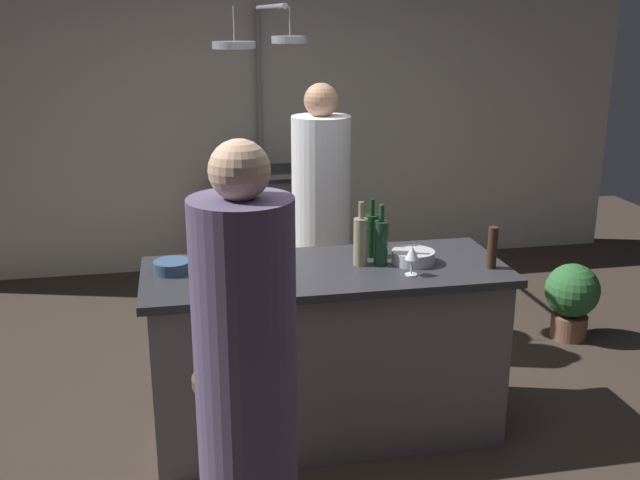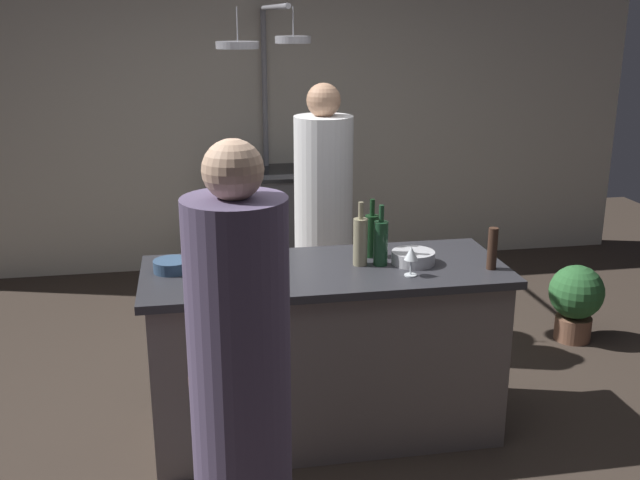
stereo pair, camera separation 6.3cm
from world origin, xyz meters
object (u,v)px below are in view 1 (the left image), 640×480
at_px(chef, 321,231).
at_px(pepper_mill, 492,248).
at_px(stove_range, 266,225).
at_px(wine_bottle_white, 361,240).
at_px(wine_glass_by_chef, 412,254).
at_px(mixing_bowl_steel, 413,257).
at_px(wine_glass_near_left_guest, 202,270).
at_px(wine_glass_near_right_guest, 259,250).
at_px(bar_stool_left, 226,441).
at_px(guest_left, 247,395).
at_px(wine_bottle_green, 381,242).
at_px(potted_plant, 572,296).
at_px(wine_bottle_red, 372,234).
at_px(mixing_bowl_blue, 172,267).

relative_size(chef, pepper_mill, 8.16).
xyz_separation_m(stove_range, wine_bottle_white, (0.18, -2.43, 0.58)).
distance_m(chef, wine_glass_by_chef, 1.21).
relative_size(pepper_mill, mixing_bowl_steel, 0.97).
xyz_separation_m(wine_glass_by_chef, wine_glass_near_left_guest, (-0.99, -0.04, 0.00)).
bearing_deg(wine_glass_near_right_guest, bar_stool_left, -109.71).
relative_size(guest_left, wine_glass_near_right_guest, 11.76).
distance_m(wine_bottle_green, wine_glass_by_chef, 0.21).
relative_size(potted_plant, wine_bottle_green, 1.69).
bearing_deg(wine_bottle_green, wine_glass_by_chef, -60.81).
relative_size(wine_bottle_red, wine_glass_near_right_guest, 2.08).
height_order(guest_left, pepper_mill, guest_left).
bearing_deg(guest_left, wine_glass_near_left_guest, 98.34).
xyz_separation_m(stove_range, guest_left, (-0.50, -3.46, 0.35)).
bearing_deg(wine_bottle_green, wine_glass_near_left_guest, -166.16).
bearing_deg(pepper_mill, bar_stool_left, -161.16).
bearing_deg(wine_bottle_white, potted_plant, 25.64).
relative_size(guest_left, potted_plant, 3.30).
bearing_deg(bar_stool_left, wine_bottle_green, 36.60).
distance_m(bar_stool_left, wine_glass_near_right_guest, 0.93).
xyz_separation_m(stove_range, wine_glass_near_left_guest, (-0.61, -2.67, 0.56)).
bearing_deg(wine_bottle_green, mixing_bowl_blue, 175.47).
xyz_separation_m(potted_plant, mixing_bowl_steel, (-1.40, -0.83, 0.63)).
bearing_deg(mixing_bowl_steel, chef, 105.35).
relative_size(wine_glass_near_right_guest, mixing_bowl_steel, 0.67).
bearing_deg(wine_glass_by_chef, wine_bottle_white, 135.04).
bearing_deg(mixing_bowl_blue, chef, 44.75).
bearing_deg(chef, wine_glass_near_right_guest, -117.31).
height_order(wine_bottle_green, mixing_bowl_blue, wine_bottle_green).
distance_m(bar_stool_left, guest_left, 0.58).
relative_size(potted_plant, mixing_bowl_steel, 2.39).
bearing_deg(wine_glass_near_right_guest, chef, 62.69).
distance_m(wine_bottle_white, wine_bottle_green, 0.10).
distance_m(chef, pepper_mill, 1.33).
bearing_deg(stove_range, wine_glass_by_chef, -81.75).
distance_m(potted_plant, wine_bottle_green, 1.91).
relative_size(wine_glass_by_chef, mixing_bowl_blue, 0.81).
relative_size(wine_glass_near_right_guest, wine_glass_by_chef, 1.00).
height_order(potted_plant, wine_bottle_green, wine_bottle_green).
relative_size(wine_bottle_red, wine_glass_near_left_guest, 2.08).
bearing_deg(wine_glass_near_right_guest, wine_glass_by_chef, -16.68).
xyz_separation_m(pepper_mill, wine_bottle_green, (-0.52, 0.16, 0.01)).
xyz_separation_m(pepper_mill, wine_glass_near_left_guest, (-1.41, -0.06, 0.00)).
xyz_separation_m(potted_plant, wine_glass_near_left_guest, (-2.46, -1.04, 0.71)).
distance_m(wine_bottle_white, wine_glass_near_left_guest, 0.83).
bearing_deg(stove_range, guest_left, -98.18).
relative_size(wine_bottle_green, mixing_bowl_blue, 1.71).
bearing_deg(bar_stool_left, stove_range, 79.72).
distance_m(stove_range, mixing_bowl_blue, 2.53).
relative_size(pepper_mill, wine_bottle_white, 0.65).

